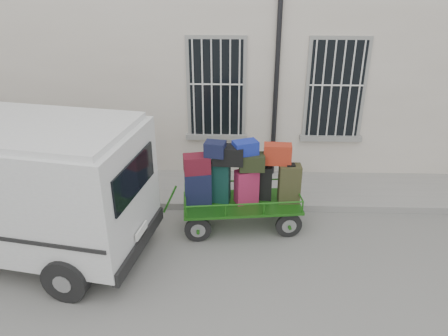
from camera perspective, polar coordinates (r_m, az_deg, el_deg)
ground at (r=8.37m, az=0.92°, el=-10.41°), size 80.00×80.00×0.00m
building at (r=12.40m, az=1.48°, el=16.76°), size 24.00×5.15×6.00m
sidewalk at (r=10.19m, az=1.13°, el=-2.75°), size 24.00×1.70×0.15m
luggage_cart at (r=8.45m, az=2.10°, el=-1.94°), size 2.73×1.29×1.89m
van at (r=8.52m, az=-26.94°, el=-1.38°), size 5.31×2.97×2.53m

